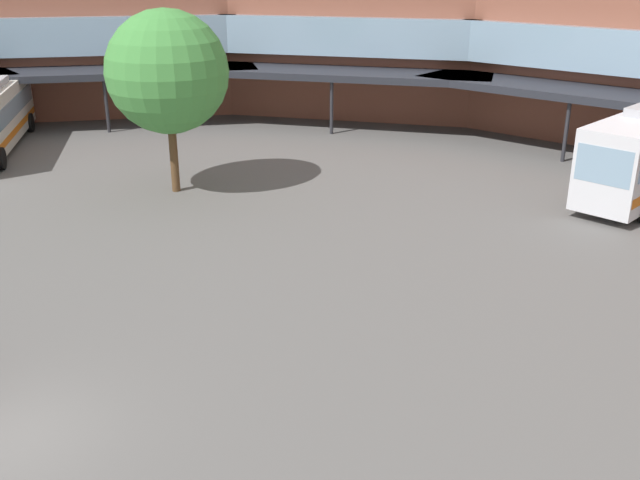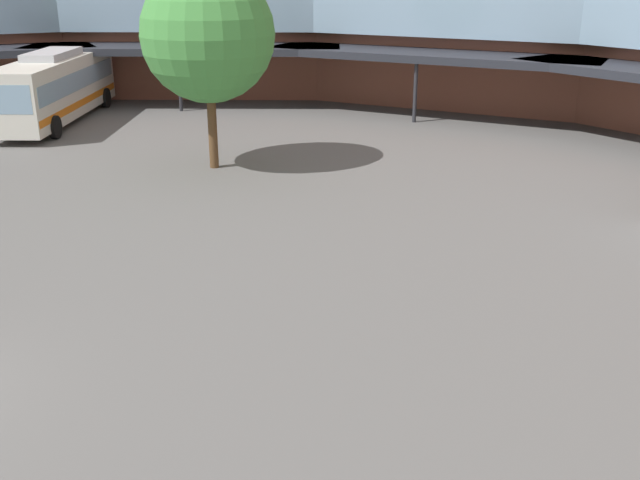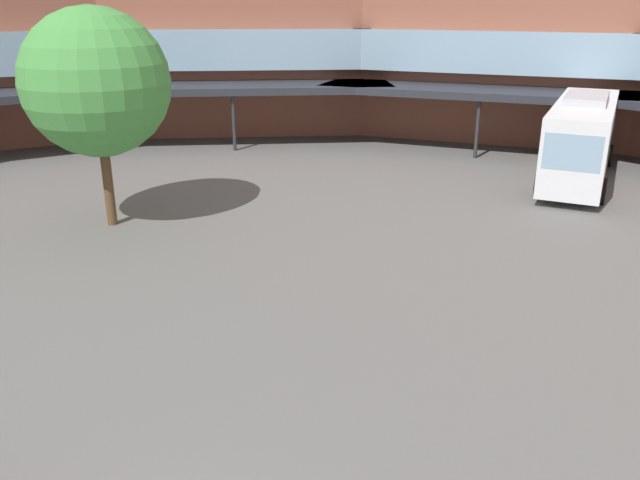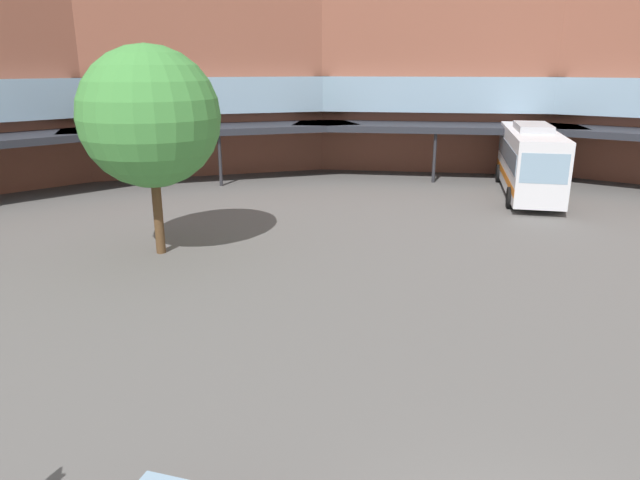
# 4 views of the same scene
# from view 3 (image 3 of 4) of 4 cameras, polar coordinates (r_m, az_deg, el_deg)

# --- Properties ---
(station_building) EXTENTS (78.32, 49.17, 16.22)m
(station_building) POSITION_cam_3_polar(r_m,az_deg,el_deg) (25.88, 1.12, 19.81)
(station_building) COLOR #93543F
(station_building) RESTS_ON ground
(bus_3) EXTENTS (5.38, 10.66, 3.98)m
(bus_3) POSITION_cam_3_polar(r_m,az_deg,el_deg) (32.37, 21.96, 8.33)
(bus_3) COLOR white
(bus_3) RESTS_ON ground
(plaza_tree) EXTENTS (5.18, 5.18, 7.83)m
(plaza_tree) POSITION_cam_3_polar(r_m,az_deg,el_deg) (24.61, -19.05, 12.91)
(plaza_tree) COLOR brown
(plaza_tree) RESTS_ON ground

